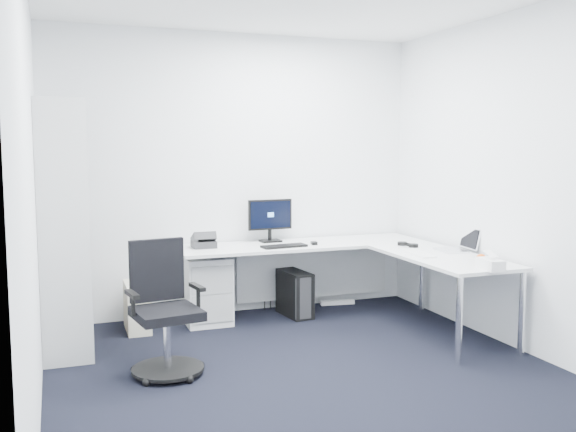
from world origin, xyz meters
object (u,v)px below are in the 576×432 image
object	(u,v)px
task_chair	(167,310)
bookshelf	(62,227)
l_desk	(316,286)
laptop	(451,239)
monitor	(270,220)

from	to	relation	value
task_chair	bookshelf	bearing A→B (deg)	117.57
l_desk	laptop	distance (m)	1.29
task_chair	monitor	xyz separation A→B (m)	(1.24, 1.38, 0.44)
bookshelf	laptop	bearing A→B (deg)	-10.57
bookshelf	monitor	distance (m)	1.97
monitor	laptop	distance (m)	1.71
task_chair	laptop	xyz separation A→B (m)	(2.57, 0.30, 0.33)
task_chair	laptop	size ratio (longest dim) A/B	3.11
task_chair	monitor	size ratio (longest dim) A/B	2.15
l_desk	bookshelf	xyz separation A→B (m)	(-2.17, 0.05, 0.64)
laptop	monitor	bearing A→B (deg)	147.51
l_desk	task_chair	xyz separation A→B (m)	(-1.50, -0.86, 0.13)
l_desk	task_chair	size ratio (longest dim) A/B	2.51
monitor	bookshelf	bearing A→B (deg)	-169.20
monitor	laptop	bearing A→B (deg)	-42.09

